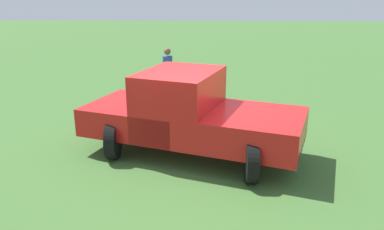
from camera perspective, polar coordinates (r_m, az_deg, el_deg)
ground_plane at (r=8.31m, az=-0.70°, el=-6.17°), size 80.00×80.00×0.00m
pickup_truck at (r=8.13m, az=-0.78°, el=0.46°), size 3.32×5.01×1.83m
person_bystander at (r=12.52m, az=-3.67°, el=6.68°), size 0.42×0.42×1.68m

